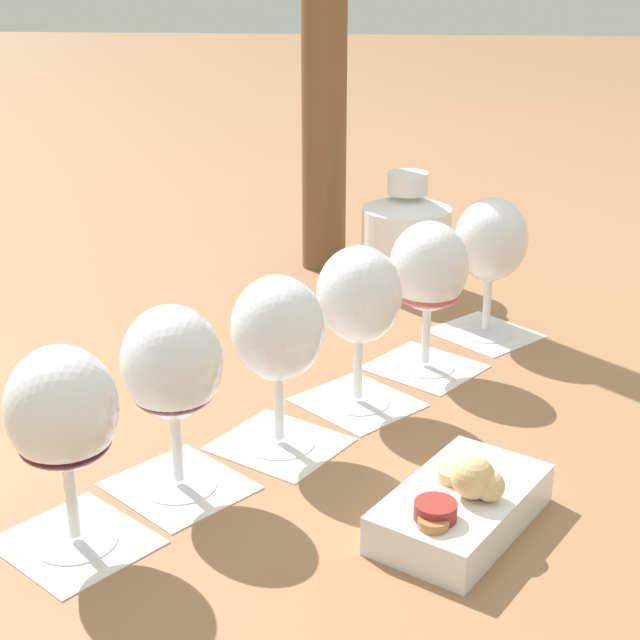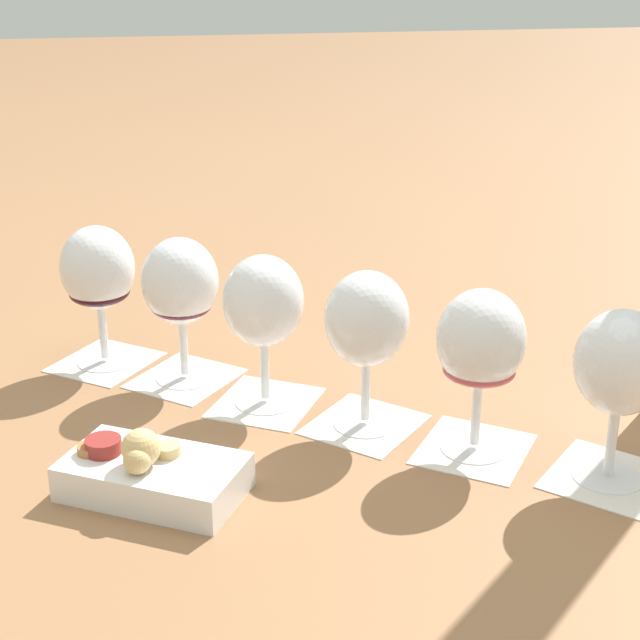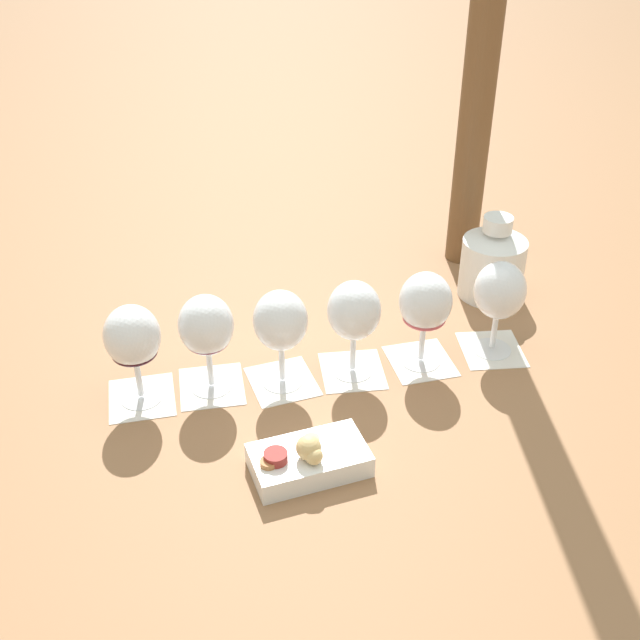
{
  "view_description": "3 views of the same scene",
  "coord_description": "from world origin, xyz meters",
  "px_view_note": "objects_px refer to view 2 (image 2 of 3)",
  "views": [
    {
      "loc": [
        -0.06,
        0.85,
        0.44
      ],
      "look_at": [
        0.0,
        0.0,
        0.1
      ],
      "focal_mm": 55.0,
      "sensor_mm": 36.0,
      "label": 1
    },
    {
      "loc": [
        -0.9,
        0.17,
        0.47
      ],
      "look_at": [
        0.0,
        0.0,
        0.1
      ],
      "focal_mm": 55.0,
      "sensor_mm": 36.0,
      "label": 2
    },
    {
      "loc": [
        -0.65,
        0.79,
        0.78
      ],
      "look_at": [
        0.0,
        0.0,
        0.1
      ],
      "focal_mm": 45.0,
      "sensor_mm": 36.0,
      "label": 3
    }
  ],
  "objects_px": {
    "wine_glass_0": "(620,371)",
    "snack_dish": "(151,473)",
    "wine_glass_3": "(263,308)",
    "wine_glass_2": "(367,326)",
    "wine_glass_5": "(98,274)",
    "wine_glass_4": "(180,288)",
    "wine_glass_1": "(481,346)"
  },
  "relations": [
    {
      "from": "wine_glass_2",
      "to": "snack_dish",
      "type": "distance_m",
      "value": 0.25
    },
    {
      "from": "wine_glass_0",
      "to": "wine_glass_2",
      "type": "bearing_deg",
      "value": 53.75
    },
    {
      "from": "wine_glass_1",
      "to": "snack_dish",
      "type": "height_order",
      "value": "wine_glass_1"
    },
    {
      "from": "wine_glass_2",
      "to": "wine_glass_5",
      "type": "height_order",
      "value": "same"
    },
    {
      "from": "wine_glass_3",
      "to": "wine_glass_4",
      "type": "relative_size",
      "value": 1.0
    },
    {
      "from": "snack_dish",
      "to": "wine_glass_1",
      "type": "bearing_deg",
      "value": -86.06
    },
    {
      "from": "wine_glass_3",
      "to": "wine_glass_4",
      "type": "xyz_separation_m",
      "value": [
        0.08,
        0.08,
        -0.0
      ]
    },
    {
      "from": "wine_glass_3",
      "to": "wine_glass_4",
      "type": "bearing_deg",
      "value": 46.13
    },
    {
      "from": "wine_glass_1",
      "to": "wine_glass_5",
      "type": "distance_m",
      "value": 0.45
    },
    {
      "from": "wine_glass_3",
      "to": "snack_dish",
      "type": "height_order",
      "value": "wine_glass_3"
    },
    {
      "from": "wine_glass_0",
      "to": "snack_dish",
      "type": "height_order",
      "value": "wine_glass_0"
    },
    {
      "from": "wine_glass_0",
      "to": "wine_glass_2",
      "type": "distance_m",
      "value": 0.24
    },
    {
      "from": "wine_glass_3",
      "to": "wine_glass_4",
      "type": "distance_m",
      "value": 0.11
    },
    {
      "from": "wine_glass_1",
      "to": "wine_glass_2",
      "type": "bearing_deg",
      "value": 52.92
    },
    {
      "from": "wine_glass_3",
      "to": "snack_dish",
      "type": "bearing_deg",
      "value": 141.97
    },
    {
      "from": "wine_glass_0",
      "to": "snack_dish",
      "type": "xyz_separation_m",
      "value": [
        0.05,
        0.41,
        -0.09
      ]
    },
    {
      "from": "wine_glass_3",
      "to": "wine_glass_0",
      "type": "bearing_deg",
      "value": -126.34
    },
    {
      "from": "wine_glass_0",
      "to": "wine_glass_1",
      "type": "bearing_deg",
      "value": 54.5
    },
    {
      "from": "wine_glass_2",
      "to": "wine_glass_3",
      "type": "height_order",
      "value": "same"
    },
    {
      "from": "wine_glass_0",
      "to": "wine_glass_4",
      "type": "xyz_separation_m",
      "value": [
        0.29,
        0.37,
        -0.0
      ]
    },
    {
      "from": "wine_glass_2",
      "to": "wine_glass_5",
      "type": "bearing_deg",
      "value": 51.44
    },
    {
      "from": "wine_glass_5",
      "to": "snack_dish",
      "type": "height_order",
      "value": "wine_glass_5"
    },
    {
      "from": "wine_glass_1",
      "to": "wine_glass_5",
      "type": "bearing_deg",
      "value": 51.82
    },
    {
      "from": "snack_dish",
      "to": "wine_glass_2",
      "type": "bearing_deg",
      "value": -67.27
    },
    {
      "from": "wine_glass_2",
      "to": "snack_dish",
      "type": "bearing_deg",
      "value": 112.73
    },
    {
      "from": "wine_glass_2",
      "to": "snack_dish",
      "type": "xyz_separation_m",
      "value": [
        -0.09,
        0.22,
        -0.09
      ]
    },
    {
      "from": "wine_glass_1",
      "to": "wine_glass_2",
      "type": "xyz_separation_m",
      "value": [
        0.07,
        0.09,
        -0.0
      ]
    },
    {
      "from": "wine_glass_2",
      "to": "wine_glass_3",
      "type": "distance_m",
      "value": 0.11
    },
    {
      "from": "wine_glass_0",
      "to": "snack_dish",
      "type": "distance_m",
      "value": 0.42
    },
    {
      "from": "wine_glass_2",
      "to": "wine_glass_4",
      "type": "relative_size",
      "value": 1.0
    },
    {
      "from": "wine_glass_2",
      "to": "wine_glass_5",
      "type": "xyz_separation_m",
      "value": [
        0.21,
        0.26,
        0.0
      ]
    },
    {
      "from": "wine_glass_1",
      "to": "snack_dish",
      "type": "distance_m",
      "value": 0.32
    }
  ]
}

